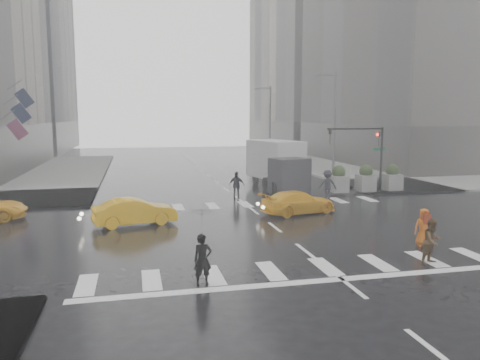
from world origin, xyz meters
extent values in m
plane|color=black|center=(0.00, 0.00, 0.00)|extent=(120.00, 120.00, 0.00)
cube|color=gray|center=(19.50, 17.50, 0.07)|extent=(35.00, 35.00, 0.15)
cube|color=#2C2A27|center=(29.00, 27.00, 2.20)|extent=(26.05, 26.05, 4.40)
cube|color=gray|center=(29.00, 56.00, 18.00)|extent=(26.00, 26.00, 36.00)
cube|color=#2C2A27|center=(29.00, 56.00, 2.20)|extent=(26.05, 26.05, 4.40)
cylinder|color=black|center=(10.00, 8.00, 2.25)|extent=(0.16, 0.16, 4.50)
cylinder|color=black|center=(8.00, 8.00, 4.40)|extent=(4.00, 0.12, 0.12)
imported|color=black|center=(9.75, 8.00, 3.70)|extent=(0.16, 0.20, 1.00)
imported|color=black|center=(6.20, 8.00, 3.90)|extent=(0.16, 0.20, 1.00)
sphere|color=#FF190C|center=(9.65, 8.00, 4.00)|extent=(0.20, 0.20, 0.20)
cube|color=#0C5A33|center=(10.00, 8.30, 3.00)|extent=(0.90, 0.03, 0.22)
cylinder|color=#59595B|center=(11.00, 18.00, 4.50)|extent=(0.20, 0.20, 9.00)
cylinder|color=#59595B|center=(10.10, 18.00, 8.80)|extent=(1.80, 0.12, 0.12)
cube|color=#59595B|center=(9.20, 18.00, 8.70)|extent=(0.50, 0.22, 0.15)
cylinder|color=#59595B|center=(11.00, 38.00, 4.50)|extent=(0.20, 0.20, 9.00)
cylinder|color=#59595B|center=(10.10, 38.00, 8.80)|extent=(1.80, 0.12, 0.12)
cube|color=#59595B|center=(9.20, 38.00, 8.70)|extent=(0.50, 0.22, 0.15)
cube|color=gray|center=(7.00, 8.20, 0.70)|extent=(1.10, 1.10, 1.10)
sphere|color=#203116|center=(7.00, 8.20, 1.50)|extent=(0.90, 0.90, 0.90)
cube|color=gray|center=(9.00, 8.20, 0.70)|extent=(1.10, 1.10, 1.10)
sphere|color=#203116|center=(9.00, 8.20, 1.50)|extent=(0.90, 0.90, 0.90)
cube|color=gray|center=(11.00, 8.20, 0.70)|extent=(1.10, 1.10, 1.10)
sphere|color=#203116|center=(11.00, 8.20, 1.50)|extent=(0.90, 0.90, 0.90)
cylinder|color=#59595B|center=(-15.90, 17.00, 5.00)|extent=(2.00, 0.06, 1.43)
cube|color=red|center=(-14.80, 17.00, 4.25)|extent=(1.54, 0.02, 1.66)
cylinder|color=#59595B|center=(-15.90, 18.50, 6.20)|extent=(2.00, 0.06, 1.43)
cube|color=#0E1634|center=(-14.80, 18.50, 5.45)|extent=(1.54, 0.02, 1.66)
cylinder|color=#59595B|center=(-15.90, 20.00, 7.40)|extent=(2.00, 0.06, 1.43)
cube|color=#0E1634|center=(-14.80, 20.00, 6.65)|extent=(1.54, 0.02, 1.66)
imported|color=black|center=(-4.45, -6.80, 0.81)|extent=(0.63, 0.45, 1.61)
imported|color=black|center=(-4.45, -6.80, 1.99)|extent=(1.07, 1.09, 0.88)
imported|color=#453018|center=(3.87, -6.46, 0.81)|extent=(0.94, 0.84, 1.61)
imported|color=#C6550E|center=(4.90, -4.43, 0.77)|extent=(0.87, 0.70, 1.55)
cube|color=maroon|center=(4.90, -4.61, 1.15)|extent=(0.32, 0.24, 0.40)
imported|color=black|center=(-0.12, 7.84, 0.88)|extent=(1.17, 0.91, 1.76)
imported|color=black|center=(5.48, 6.55, 0.93)|extent=(1.31, 0.88, 1.86)
imported|color=#FDB10D|center=(-6.46, 2.00, 0.65)|extent=(4.16, 2.13, 1.31)
imported|color=#FDB10D|center=(2.17, 2.78, 0.62)|extent=(4.07, 2.62, 1.23)
cube|color=silver|center=(3.76, 12.21, 2.08)|extent=(2.43, 4.66, 2.74)
cube|color=#28292D|center=(3.76, 8.96, 1.27)|extent=(2.33, 1.82, 2.33)
cube|color=black|center=(3.76, 8.96, 1.98)|extent=(2.03, 0.91, 0.91)
cylinder|color=black|center=(2.70, 8.76, 0.46)|extent=(0.28, 0.91, 0.91)
cylinder|color=black|center=(4.83, 8.76, 0.46)|extent=(0.28, 0.91, 0.91)
cylinder|color=black|center=(2.70, 10.99, 0.46)|extent=(0.28, 0.91, 0.91)
cylinder|color=black|center=(4.83, 10.99, 0.46)|extent=(0.28, 0.91, 0.91)
cylinder|color=black|center=(2.70, 13.83, 0.46)|extent=(0.28, 0.91, 0.91)
cylinder|color=black|center=(4.83, 13.83, 0.46)|extent=(0.28, 0.91, 0.91)
camera|label=1|loc=(-6.45, -20.74, 5.23)|focal=35.00mm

